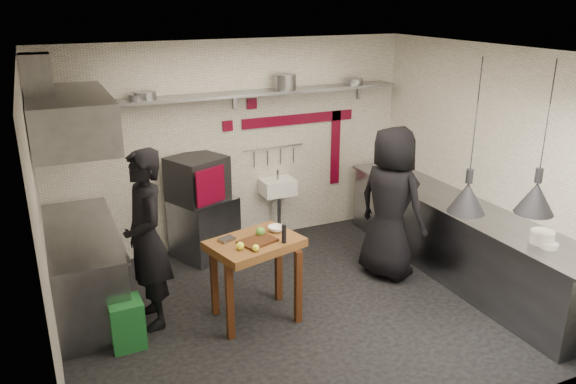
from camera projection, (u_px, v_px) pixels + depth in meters
name	position (u px, v px, depth m)	size (l,w,h in m)	color
floor	(301.00, 310.00, 6.27)	(5.00, 5.00, 0.00)	black
ceiling	(304.00, 53.00, 5.34)	(5.00, 5.00, 0.00)	silver
wall_back	(235.00, 145.00, 7.61)	(5.00, 0.04, 2.80)	white
wall_front	(430.00, 280.00, 4.00)	(5.00, 0.04, 2.80)	white
wall_left	(41.00, 231.00, 4.83)	(0.04, 4.20, 2.80)	white
wall_right	(488.00, 163.00, 6.78)	(0.04, 4.20, 2.80)	white
red_band_horiz	(299.00, 119.00, 7.87)	(1.70, 0.02, 0.14)	maroon
red_band_vert	(335.00, 148.00, 8.26)	(0.14, 0.02, 1.10)	maroon
red_tile_a	(252.00, 104.00, 7.51)	(0.14, 0.02, 0.14)	maroon
red_tile_b	(228.00, 126.00, 7.46)	(0.14, 0.02, 0.14)	maroon
back_shelf	(238.00, 94.00, 7.22)	(4.60, 0.34, 0.04)	slate
shelf_bracket_left	(82.00, 112.00, 6.64)	(0.04, 0.06, 0.24)	slate
shelf_bracket_mid	(234.00, 100.00, 7.38)	(0.04, 0.06, 0.24)	slate
shelf_bracket_right	(358.00, 90.00, 8.12)	(0.04, 0.06, 0.24)	slate
pan_far_left	(145.00, 95.00, 6.73)	(0.27, 0.27, 0.09)	slate
pan_mid_left	(137.00, 97.00, 6.70)	(0.22, 0.22, 0.07)	slate
stock_pot	(285.00, 82.00, 7.44)	(0.29, 0.29, 0.20)	slate
pan_right	(354.00, 81.00, 7.87)	(0.25, 0.25, 0.08)	slate
oven_stand	(204.00, 227.00, 7.48)	(0.72, 0.66, 0.80)	slate
combi_oven	(197.00, 179.00, 7.22)	(0.64, 0.60, 0.58)	black
oven_door	(210.00, 186.00, 6.94)	(0.45, 0.03, 0.46)	maroon
oven_glass	(205.00, 187.00, 6.90)	(0.34, 0.02, 0.34)	black
hand_sink	(278.00, 187.00, 7.88)	(0.46, 0.34, 0.22)	white
sink_tap	(278.00, 175.00, 7.82)	(0.03, 0.03, 0.14)	slate
sink_drain	(279.00, 217.00, 7.99)	(0.06, 0.06, 0.66)	slate
utensil_rail	(273.00, 147.00, 7.82)	(0.02, 0.02, 0.90)	slate
counter_right	(457.00, 240.00, 6.96)	(0.70, 3.80, 0.90)	slate
counter_right_top	(461.00, 205.00, 6.81)	(0.76, 3.90, 0.03)	slate
plate_stack	(542.00, 237.00, 5.71)	(0.24, 0.24, 0.13)	white
small_bowl_right	(549.00, 245.00, 5.61)	(0.18, 0.18, 0.05)	white
counter_left	(85.00, 271.00, 6.18)	(0.70, 1.90, 0.90)	slate
counter_left_top	(80.00, 232.00, 6.03)	(0.76, 2.00, 0.03)	slate
extractor_hood	(70.00, 119.00, 5.64)	(0.78, 1.60, 0.50)	slate
hood_duct	(37.00, 80.00, 5.41)	(0.28, 0.28, 0.50)	slate
green_bin	(127.00, 323.00, 5.55)	(0.32, 0.32, 0.50)	#195E28
prep_table	(256.00, 279.00, 5.98)	(0.92, 0.64, 0.92)	brown
cutting_board	(258.00, 241.00, 5.77)	(0.37, 0.26, 0.03)	#45220F
pepper_mill	(284.00, 234.00, 5.73)	(0.05, 0.05, 0.20)	black
lemon_a	(240.00, 246.00, 5.59)	(0.08, 0.08, 0.08)	#F0FA32
lemon_b	(256.00, 248.00, 5.55)	(0.07, 0.07, 0.07)	#F0FA32
veg_ball	(260.00, 232.00, 5.91)	(0.10, 0.10, 0.10)	#5B9C35
steel_tray	(227.00, 239.00, 5.80)	(0.16, 0.11, 0.03)	slate
bowl	(276.00, 229.00, 6.04)	(0.18, 0.18, 0.06)	white
heat_lamp_near	(474.00, 138.00, 5.32)	(0.37, 0.37, 1.51)	black
heat_lamp_far	(545.00, 139.00, 5.13)	(0.37, 0.37, 1.45)	black
chef_left	(147.00, 240.00, 5.74)	(0.70, 0.46, 1.91)	black
chef_right	(391.00, 203.00, 6.78)	(0.93, 0.60, 1.89)	black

